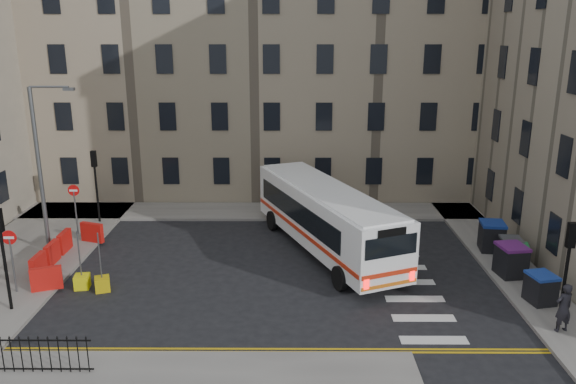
{
  "coord_description": "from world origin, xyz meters",
  "views": [
    {
      "loc": [
        -1.11,
        -23.74,
        10.56
      ],
      "look_at": [
        -1.23,
        2.67,
        3.0
      ],
      "focal_mm": 35.0,
      "sensor_mm": 36.0,
      "label": 1
    }
  ],
  "objects_px": {
    "streetlamp": "(39,168)",
    "bollard_chevron": "(102,284)",
    "bus": "(326,216)",
    "wheelie_bin_a": "(541,288)",
    "wheelie_bin_d": "(510,250)",
    "pedestrian": "(564,308)",
    "wheelie_bin_c": "(517,257)",
    "wheelie_bin_e": "(492,236)",
    "bollard_yellow": "(82,282)",
    "wheelie_bin_b": "(511,260)"
  },
  "relations": [
    {
      "from": "bus",
      "to": "bollard_chevron",
      "type": "xyz_separation_m",
      "value": [
        -9.69,
        -4.48,
        -1.55
      ]
    },
    {
      "from": "wheelie_bin_e",
      "to": "wheelie_bin_c",
      "type": "bearing_deg",
      "value": -73.28
    },
    {
      "from": "wheelie_bin_d",
      "to": "pedestrian",
      "type": "height_order",
      "value": "pedestrian"
    },
    {
      "from": "streetlamp",
      "to": "wheelie_bin_b",
      "type": "height_order",
      "value": "streetlamp"
    },
    {
      "from": "bus",
      "to": "bollard_yellow",
      "type": "xyz_separation_m",
      "value": [
        -10.63,
        -4.25,
        -1.55
      ]
    },
    {
      "from": "streetlamp",
      "to": "bollard_yellow",
      "type": "distance_m",
      "value": 6.33
    },
    {
      "from": "bus",
      "to": "wheelie_bin_c",
      "type": "relative_size",
      "value": 9.63
    },
    {
      "from": "bus",
      "to": "wheelie_bin_a",
      "type": "xyz_separation_m",
      "value": [
        8.22,
        -5.74,
        -1.09
      ]
    },
    {
      "from": "wheelie_bin_c",
      "to": "bollard_chevron",
      "type": "height_order",
      "value": "wheelie_bin_c"
    },
    {
      "from": "wheelie_bin_d",
      "to": "pedestrian",
      "type": "xyz_separation_m",
      "value": [
        -0.52,
        -6.34,
        0.33
      ]
    },
    {
      "from": "wheelie_bin_b",
      "to": "wheelie_bin_d",
      "type": "relative_size",
      "value": 1.21
    },
    {
      "from": "bollard_chevron",
      "to": "bus",
      "type": "bearing_deg",
      "value": 24.83
    },
    {
      "from": "streetlamp",
      "to": "bus",
      "type": "relative_size",
      "value": 0.69
    },
    {
      "from": "wheelie_bin_b",
      "to": "wheelie_bin_e",
      "type": "distance_m",
      "value": 3.01
    },
    {
      "from": "wheelie_bin_e",
      "to": "wheelie_bin_d",
      "type": "bearing_deg",
      "value": -68.66
    },
    {
      "from": "bus",
      "to": "wheelie_bin_a",
      "type": "height_order",
      "value": "bus"
    },
    {
      "from": "bollard_chevron",
      "to": "bollard_yellow",
      "type": "bearing_deg",
      "value": 166.11
    },
    {
      "from": "pedestrian",
      "to": "bollard_chevron",
      "type": "bearing_deg",
      "value": -27.12
    },
    {
      "from": "pedestrian",
      "to": "bollard_yellow",
      "type": "xyz_separation_m",
      "value": [
        -18.66,
        3.74,
        -0.78
      ]
    },
    {
      "from": "pedestrian",
      "to": "bollard_yellow",
      "type": "height_order",
      "value": "pedestrian"
    },
    {
      "from": "streetlamp",
      "to": "bus",
      "type": "bearing_deg",
      "value": 1.72
    },
    {
      "from": "wheelie_bin_a",
      "to": "wheelie_bin_c",
      "type": "xyz_separation_m",
      "value": [
        0.34,
        3.27,
        -0.03
      ]
    },
    {
      "from": "wheelie_bin_e",
      "to": "wheelie_bin_a",
      "type": "bearing_deg",
      "value": -82.15
    },
    {
      "from": "wheelie_bin_b",
      "to": "streetlamp",
      "type": "bearing_deg",
      "value": 164.58
    },
    {
      "from": "bus",
      "to": "wheelie_bin_c",
      "type": "bearing_deg",
      "value": -38.52
    },
    {
      "from": "wheelie_bin_a",
      "to": "wheelie_bin_c",
      "type": "bearing_deg",
      "value": 72.03
    },
    {
      "from": "wheelie_bin_a",
      "to": "pedestrian",
      "type": "height_order",
      "value": "pedestrian"
    },
    {
      "from": "bus",
      "to": "bollard_yellow",
      "type": "height_order",
      "value": "bus"
    },
    {
      "from": "wheelie_bin_b",
      "to": "pedestrian",
      "type": "distance_m",
      "value": 4.84
    },
    {
      "from": "bus",
      "to": "wheelie_bin_e",
      "type": "bearing_deg",
      "value": -23.49
    },
    {
      "from": "wheelie_bin_b",
      "to": "bollard_chevron",
      "type": "height_order",
      "value": "wheelie_bin_b"
    },
    {
      "from": "pedestrian",
      "to": "bollard_yellow",
      "type": "relative_size",
      "value": 3.09
    },
    {
      "from": "wheelie_bin_c",
      "to": "streetlamp",
      "type": "bearing_deg",
      "value": -171.63
    },
    {
      "from": "wheelie_bin_b",
      "to": "pedestrian",
      "type": "bearing_deg",
      "value": -97.8
    },
    {
      "from": "streetlamp",
      "to": "wheelie_bin_a",
      "type": "height_order",
      "value": "streetlamp"
    },
    {
      "from": "bus",
      "to": "wheelie_bin_e",
      "type": "relative_size",
      "value": 8.27
    },
    {
      "from": "wheelie_bin_c",
      "to": "wheelie_bin_d",
      "type": "distance_m",
      "value": 0.82
    },
    {
      "from": "wheelie_bin_e",
      "to": "bollard_yellow",
      "type": "bearing_deg",
      "value": -160.22
    },
    {
      "from": "streetlamp",
      "to": "bollard_chevron",
      "type": "bearing_deg",
      "value": -45.94
    },
    {
      "from": "streetlamp",
      "to": "wheelie_bin_b",
      "type": "relative_size",
      "value": 5.7
    },
    {
      "from": "wheelie_bin_b",
      "to": "bollard_yellow",
      "type": "relative_size",
      "value": 2.38
    },
    {
      "from": "wheelie_bin_d",
      "to": "wheelie_bin_e",
      "type": "distance_m",
      "value": 1.55
    },
    {
      "from": "wheelie_bin_c",
      "to": "bollard_yellow",
      "type": "bearing_deg",
      "value": -161.02
    },
    {
      "from": "streetlamp",
      "to": "bollard_chevron",
      "type": "xyz_separation_m",
      "value": [
        3.94,
        -4.07,
        -4.04
      ]
    },
    {
      "from": "wheelie_bin_a",
      "to": "bollard_yellow",
      "type": "height_order",
      "value": "wheelie_bin_a"
    },
    {
      "from": "bus",
      "to": "bollard_chevron",
      "type": "bearing_deg",
      "value": -177.59
    },
    {
      "from": "streetlamp",
      "to": "wheelie_bin_a",
      "type": "xyz_separation_m",
      "value": [
        21.85,
        -5.33,
        -3.58
      ]
    },
    {
      "from": "streetlamp",
      "to": "bollard_chevron",
      "type": "relative_size",
      "value": 13.57
    },
    {
      "from": "bus",
      "to": "wheelie_bin_c",
      "type": "height_order",
      "value": "bus"
    },
    {
      "from": "wheelie_bin_b",
      "to": "bollard_chevron",
      "type": "xyz_separation_m",
      "value": [
        -17.69,
        -1.33,
        -0.56
      ]
    }
  ]
}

